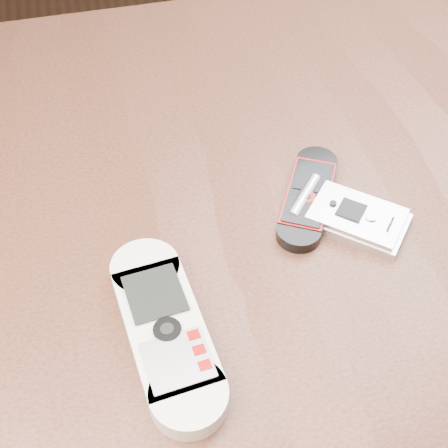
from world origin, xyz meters
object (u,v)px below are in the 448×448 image
Objects in this scene: table at (219,302)px; motorola_razr at (353,216)px; nokia_black_red at (308,196)px; nokia_white at (166,329)px.

motorola_razr is at bearing -8.28° from table.
table is 0.14m from nokia_black_red.
motorola_razr reaches higher than table.
nokia_black_red is (0.09, 0.02, 0.11)m from table.
nokia_white is 1.35× the size of nokia_black_red.
motorola_razr is (0.18, 0.07, -0.00)m from nokia_white.
table is 11.59× the size of motorola_razr.
nokia_white is (-0.06, -0.09, 0.12)m from table.
nokia_white is 0.20m from motorola_razr.
table is 6.98× the size of nokia_white.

